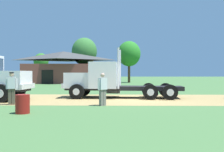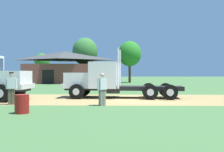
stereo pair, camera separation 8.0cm
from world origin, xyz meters
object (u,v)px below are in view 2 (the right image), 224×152
visitor_by_barrel (11,87)px  steel_barrel (22,104)px  shed_building (64,68)px  truck_foreground_white (106,81)px  visitor_standing_near (102,88)px

visitor_by_barrel → steel_barrel: bearing=-60.0°
visitor_by_barrel → shed_building: size_ratio=0.14×
truck_foreground_white → visitor_standing_near: truck_foreground_white is taller
steel_barrel → shed_building: size_ratio=0.06×
truck_foreground_white → steel_barrel: 7.79m
visitor_standing_near → visitor_by_barrel: (-5.02, 0.31, 0.04)m
visitor_standing_near → visitor_by_barrel: visitor_by_barrel is taller
shed_building → visitor_by_barrel: bearing=-83.5°
visitor_standing_near → steel_barrel: 4.27m
steel_barrel → shed_building: (-5.12, 32.69, 2.23)m
truck_foreground_white → visitor_by_barrel: bearing=-140.9°
visitor_by_barrel → shed_building: bearing=96.5°
visitor_by_barrel → steel_barrel: (1.71, -2.97, -0.58)m
truck_foreground_white → visitor_standing_near: size_ratio=4.75×
steel_barrel → visitor_standing_near: bearing=38.8°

